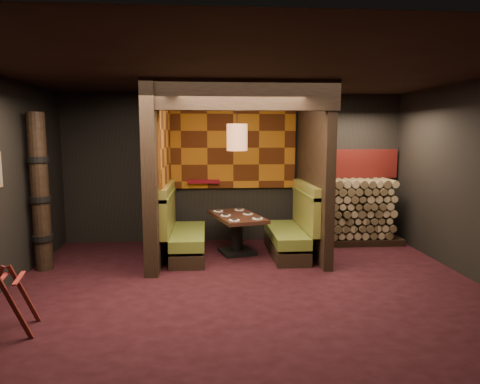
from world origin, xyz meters
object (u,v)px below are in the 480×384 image
at_px(totem_column, 40,193).
at_px(firewood_stack, 355,211).
at_px(booth_bench_left, 182,234).
at_px(luggage_rack, 3,300).
at_px(dining_table, 237,228).
at_px(booth_bench_right, 292,232).
at_px(pendant_lamp, 237,137).

height_order(totem_column, firewood_stack, totem_column).
bearing_deg(booth_bench_left, luggage_rack, -121.81).
relative_size(booth_bench_left, dining_table, 1.11).
bearing_deg(firewood_stack, luggage_rack, -145.22).
relative_size(dining_table, luggage_rack, 1.97).
bearing_deg(firewood_stack, booth_bench_right, -152.65).
xyz_separation_m(booth_bench_right, luggage_rack, (-3.59, -2.73, -0.05)).
height_order(booth_bench_right, firewood_stack, firewood_stack).
height_order(pendant_lamp, luggage_rack, pendant_lamp).
bearing_deg(luggage_rack, firewood_stack, 34.78).
bearing_deg(booth_bench_left, dining_table, 7.45).
bearing_deg(luggage_rack, dining_table, 47.27).
height_order(booth_bench_right, totem_column, totem_column).
bearing_deg(booth_bench_left, pendant_lamp, 4.45).
xyz_separation_m(totem_column, firewood_stack, (5.33, 1.25, -0.57)).
relative_size(booth_bench_right, totem_column, 0.67).
xyz_separation_m(dining_table, luggage_rack, (-2.64, -2.85, -0.10)).
height_order(booth_bench_right, luggage_rack, booth_bench_right).
xyz_separation_m(booth_bench_left, totem_column, (-2.09, -0.55, 0.79)).
bearing_deg(firewood_stack, booth_bench_left, -167.83).
height_order(booth_bench_left, firewood_stack, firewood_stack).
bearing_deg(dining_table, totem_column, -167.48).
bearing_deg(firewood_stack, pendant_lamp, -164.78).
relative_size(booth_bench_left, firewood_stack, 0.92).
bearing_deg(totem_column, booth_bench_right, 7.86).
relative_size(luggage_rack, totem_column, 0.30).
height_order(booth_bench_right, pendant_lamp, pendant_lamp).
xyz_separation_m(pendant_lamp, luggage_rack, (-2.64, -2.80, -1.67)).
distance_m(booth_bench_right, firewood_stack, 1.54).
xyz_separation_m(dining_table, firewood_stack, (2.30, 0.58, 0.16)).
bearing_deg(luggage_rack, totem_column, 100.27).
bearing_deg(pendant_lamp, totem_column, -168.38).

